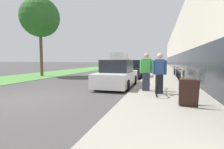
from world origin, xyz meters
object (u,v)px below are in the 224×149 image
Objects in this scene: vintage_roadster_curbside at (133,69)px; moving_truck at (120,61)px; tandem_bicycle at (157,84)px; cruiser_bike_nearest at (179,76)px; sandwich_board_sign at (188,92)px; parked_sedan_curbside at (117,75)px; person_rider at (159,73)px; bike_rack_hoop at (184,75)px; cruiser_bike_farthest at (174,71)px; person_bystander at (146,72)px; cruiser_bike_middle at (177,73)px; street_tree_near at (40,18)px.

moving_truck is at bearing 106.98° from vintage_roadster_curbside.
tandem_bicycle is 5.11m from cruiser_bike_nearest.
vintage_roadster_curbside is at bearing 108.75° from sandwich_board_sign.
person_rider is at bearing -40.00° from parked_sedan_curbside.
cruiser_bike_nearest is 0.30× the size of moving_truck.
bike_rack_hoop is 0.14× the size of moving_truck.
cruiser_bike_nearest is 4.93m from cruiser_bike_farthest.
bike_rack_hoop is at bearing -66.47° from moving_truck.
bike_rack_hoop is 0.94× the size of sandwich_board_sign.
vintage_roadster_curbside reaches higher than cruiser_bike_nearest.
cruiser_bike_farthest reaches higher than bike_rack_hoop.
cruiser_bike_nearest is 0.42× the size of vintage_roadster_curbside.
person_rider is at bearing -109.90° from bike_rack_hoop.
sandwich_board_sign is (-0.38, -7.22, 0.08)m from cruiser_bike_nearest.
person_bystander is 7.50m from cruiser_bike_middle.
parked_sedan_curbside is at bearing -152.95° from bike_rack_hoop.
sandwich_board_sign is at bearing -64.13° from person_rider.
person_rider is (0.09, -0.37, 0.53)m from tandem_bicycle.
tandem_bicycle is 0.65× the size of parked_sedan_curbside.
sandwich_board_sign reaches higher than cruiser_bike_nearest.
street_tree_near is at bearing -169.22° from vintage_roadster_curbside.
sandwich_board_sign is at bearing -72.34° from moving_truck.
sandwich_board_sign is 10.66m from vintage_roadster_curbside.
cruiser_bike_farthest is (0.02, 4.93, 0.02)m from cruiser_bike_nearest.
parked_sedan_curbside is (-3.80, -5.78, 0.24)m from cruiser_bike_middle.
person_bystander reaches higher than parked_sedan_curbside.
parked_sedan_curbside is 10.94m from street_tree_near.
cruiser_bike_nearest is at bearing 74.10° from tandem_bicycle.
moving_truck is at bearing 106.02° from person_bystander.
sandwich_board_sign is 0.21× the size of parked_sedan_curbside.
person_bystander is 4.02m from bike_rack_hoop.
street_tree_near is (-12.08, 8.44, 5.06)m from sandwich_board_sign.
cruiser_bike_nearest is (1.31, 5.29, -0.53)m from person_rider.
cruiser_bike_middle is (-0.09, 3.79, -0.14)m from bike_rack_hoop.
bike_rack_hoop is at bearing 27.05° from parked_sedan_curbside.
street_tree_near is at bearing 168.87° from bike_rack_hoop.
street_tree_near is (-12.51, -1.31, 5.14)m from cruiser_bike_middle.
person_rider is 1.00× the size of cruiser_bike_middle.
bike_rack_hoop is 13.78m from street_tree_near.
vintage_roadster_curbside reaches higher than cruiser_bike_middle.
person_bystander is (-0.63, 0.61, 0.02)m from person_rider.
parked_sedan_curbside reaches higher than vintage_roadster_curbside.
sandwich_board_sign is (-0.40, -12.15, 0.06)m from cruiser_bike_farthest.
person_rider is 0.41× the size of vintage_roadster_curbside.
vintage_roadster_curbside is at bearing 90.50° from parked_sedan_curbside.
person_rider is at bearing -73.02° from moving_truck.
vintage_roadster_curbside is (-3.80, 2.87, 0.24)m from cruiser_bike_nearest.
sandwich_board_sign is at bearing -34.95° from street_tree_near.
moving_truck is at bearing 107.66° from sandwich_board_sign.
cruiser_bike_farthest reaches higher than tandem_bicycle.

